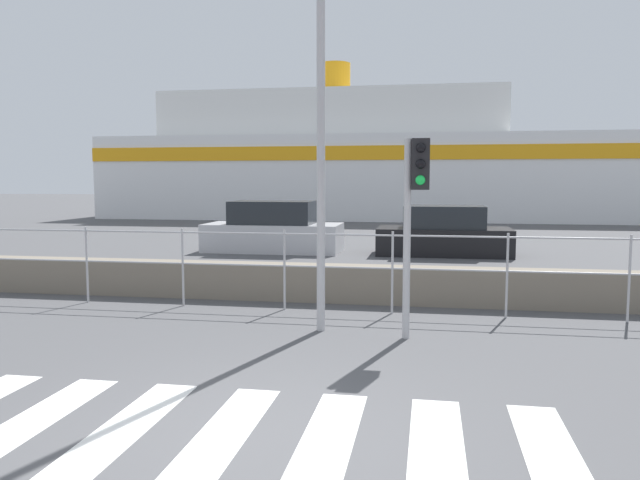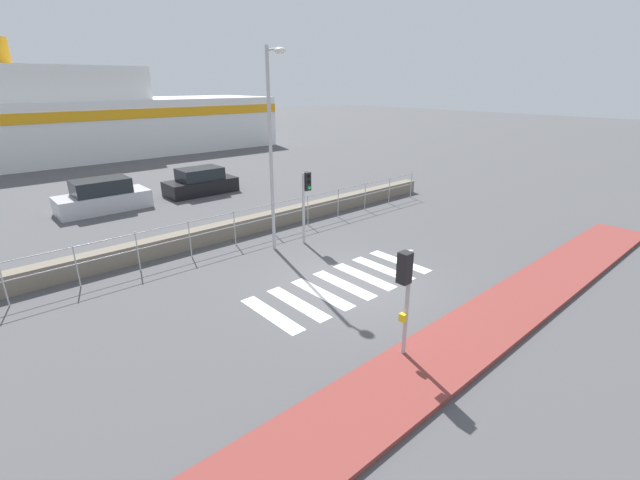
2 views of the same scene
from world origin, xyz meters
TOP-DOWN VIEW (x-y plane):
  - ground_plane at (0.00, 0.00)m, footprint 160.00×160.00m
  - sidewalk_brick at (0.00, -4.10)m, footprint 24.00×1.80m
  - crosswalk at (-0.23, 0.00)m, footprint 5.85×2.40m
  - seawall at (0.00, 6.06)m, footprint 21.97×0.55m
  - harbor_fence at (-0.00, 5.19)m, footprint 19.81×0.04m
  - traffic_light_near at (-1.92, -3.48)m, footprint 0.34×0.32m
  - traffic_light_far at (1.29, 3.61)m, footprint 0.34×0.32m
  - streetlamp at (-0.05, 3.70)m, footprint 0.32×0.97m
  - ferry_boat at (-0.81, 31.28)m, footprint 33.61×8.76m
  - parked_car_silver at (-3.19, 13.45)m, footprint 4.09×1.82m
  - parked_car_black at (1.90, 13.45)m, footprint 3.81×1.75m

SIDE VIEW (x-z plane):
  - ground_plane at x=0.00m, z-range 0.00..0.00m
  - crosswalk at x=-0.23m, z-range 0.00..0.01m
  - sidewalk_brick at x=0.00m, z-range 0.00..0.12m
  - seawall at x=0.00m, z-range 0.00..0.65m
  - parked_car_black at x=1.90m, z-range -0.11..1.32m
  - parked_car_silver at x=-3.19m, z-range -0.11..1.42m
  - harbor_fence at x=0.00m, z-range 0.20..1.54m
  - traffic_light_near at x=-1.92m, z-range 0.58..3.16m
  - traffic_light_far at x=1.29m, z-range 0.64..3.36m
  - ferry_boat at x=-0.81m, z-range -1.43..7.38m
  - streetlamp at x=-0.05m, z-range 0.74..7.67m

